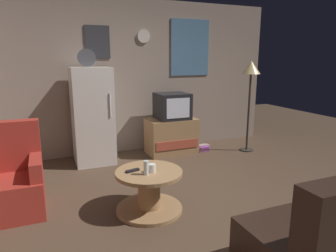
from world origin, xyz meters
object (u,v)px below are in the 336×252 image
Objects in this scene: coffee_table at (149,191)px; book_stack at (203,148)px; remote_control at (133,171)px; wine_glass at (146,168)px; fridge at (92,116)px; armchair at (9,182)px; crt_tv at (172,106)px; standing_lamp at (251,75)px; mug_ceramic_white at (152,168)px; tv_stand at (171,136)px.

coffee_table reaches higher than book_stack.
wine_glass is at bearing -66.04° from remote_control.
fridge is at bearing 96.75° from wine_glass.
remote_control is at bearing -23.19° from armchair.
crt_tv is 1.46m from standing_lamp.
wine_glass is at bearing -147.96° from standing_lamp.
fridge is 3.28× the size of crt_tv.
mug_ceramic_white is (0.02, -0.05, 0.27)m from coffee_table.
crt_tv is 2.23m from wine_glass.
standing_lamp is 3.00m from remote_control.
wine_glass is (-1.10, -1.91, 0.23)m from tv_stand.
fridge is at bearing 178.33° from crt_tv.
remote_control is at bearing 151.57° from mug_ceramic_white.
tv_stand is 2.73m from armchair.
tv_stand is 9.33× the size of mug_ceramic_white.
fridge is 1.95m from coffee_table.
tv_stand is 3.91× the size of book_stack.
wine_glass is 0.18m from remote_control.
crt_tv is at bearing 163.06° from standing_lamp.
wine_glass is at bearing -119.91° from tv_stand.
mug_ceramic_white is 0.21m from remote_control.
coffee_table is at bearing -120.10° from crt_tv.
mug_ceramic_white is at bearing -132.29° from book_stack.
armchair reaches higher than wine_glass.
standing_lamp reaches higher than tv_stand.
book_stack is (1.60, 1.69, -0.17)m from coffee_table.
mug_ceramic_white is (-1.03, -1.87, -0.33)m from crt_tv.
fridge reaches higher than standing_lamp.
armchair reaches higher than book_stack.
crt_tv is 2.79m from armchair.
coffee_table is 3.36× the size of book_stack.
crt_tv is 0.75× the size of coffee_table.
mug_ceramic_white is 0.09× the size of armchair.
armchair is at bearing -152.86° from tv_stand.
tv_stand is at bearing 27.14° from armchair.
crt_tv reaches higher than armchair.
wine_glass is at bearing -133.09° from book_stack.
tv_stand is at bearing 60.09° from wine_glass.
crt_tv reaches higher than tv_stand.
mug_ceramic_white is at bearing -23.90° from armchair.
mug_ceramic_white is (-2.33, -1.47, -0.85)m from standing_lamp.
standing_lamp is 7.41× the size of book_stack.
mug_ceramic_white is (0.08, 0.04, -0.03)m from wine_glass.
mug_ceramic_white is 0.42× the size of book_stack.
remote_control is (-1.22, -1.77, -0.36)m from crt_tv.
standing_lamp is 2.97m from coffee_table.
wine_glass is 0.09m from mug_ceramic_white.
crt_tv is (1.34, -0.04, 0.08)m from fridge.
mug_ceramic_white reaches higher than remote_control.
fridge is 1.84× the size of armchair.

